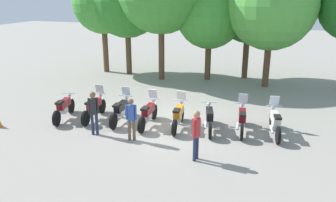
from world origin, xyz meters
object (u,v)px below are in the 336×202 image
object	(u,v)px
motorcycle_0	(64,108)
motorcycle_1	(94,107)
person_0	(196,132)
person_1	(131,116)
tree_3	(210,15)
motorcycle_4	(178,115)
motorcycle_3	(148,113)
motorcycle_2	(121,110)
tree_1	(127,1)
motorcycle_6	(242,119)
motorcycle_7	(275,122)
person_2	(94,110)
tree_4	(249,12)
tree_5	(272,5)
motorcycle_5	(209,118)
tree_0	(103,4)

from	to	relation	value
motorcycle_0	motorcycle_1	world-z (taller)	motorcycle_1
person_0	person_1	size ratio (longest dim) A/B	1.06
motorcycle_0	tree_3	distance (m)	10.21
tree_3	motorcycle_4	bearing A→B (deg)	-85.56
motorcycle_4	motorcycle_3	bearing A→B (deg)	91.40
motorcycle_2	tree_1	world-z (taller)	tree_1
motorcycle_3	motorcycle_6	bearing A→B (deg)	-84.06
motorcycle_7	tree_3	world-z (taller)	tree_3
motorcycle_2	motorcycle_7	bearing A→B (deg)	-87.87
motorcycle_2	motorcycle_4	distance (m)	2.45
motorcycle_1	motorcycle_4	bearing A→B (deg)	-90.82
person_2	tree_4	distance (m)	12.05
motorcycle_2	person_2	distance (m)	1.65
motorcycle_2	tree_5	bearing A→B (deg)	-39.12
motorcycle_3	person_1	distance (m)	1.60
tree_3	motorcycle_5	bearing A→B (deg)	-76.77
motorcycle_1	tree_1	size ratio (longest dim) A/B	0.32
motorcycle_2	motorcycle_5	distance (m)	3.68
motorcycle_3	tree_1	size ratio (longest dim) A/B	0.32
motorcycle_0	motorcycle_1	size ratio (longest dim) A/B	0.98
motorcycle_1	motorcycle_5	size ratio (longest dim) A/B	1.02
motorcycle_1	tree_0	bearing A→B (deg)	20.92
motorcycle_1	motorcycle_6	world-z (taller)	same
tree_4	motorcycle_6	bearing A→B (deg)	-83.78
motorcycle_0	tree_5	xyz separation A→B (m)	(7.76, 8.16, 3.99)
person_1	tree_5	world-z (taller)	tree_5
person_2	person_1	bearing A→B (deg)	69.94
motorcycle_4	motorcycle_5	bearing A→B (deg)	-89.89
motorcycle_0	tree_0	distance (m)	9.76
motorcycle_7	person_2	bearing A→B (deg)	98.33
motorcycle_6	tree_4	size ratio (longest dim) A/B	0.37
tree_5	motorcycle_6	bearing A→B (deg)	-93.40
motorcycle_5	person_1	distance (m)	3.12
motorcycle_7	tree_0	bearing A→B (deg)	46.19
tree_0	tree_1	world-z (taller)	tree_1
person_0	person_2	bearing A→B (deg)	2.68
motorcycle_2	person_2	bearing A→B (deg)	163.13
tree_4	tree_5	xyz separation A→B (m)	(1.37, -1.65, 0.48)
motorcycle_5	motorcycle_0	bearing A→B (deg)	82.81
motorcycle_0	tree_5	size ratio (longest dim) A/B	0.31
person_1	motorcycle_2	bearing A→B (deg)	-160.62
tree_3	tree_0	bearing A→B (deg)	-178.87
motorcycle_3	tree_0	distance (m)	10.96
tree_1	tree_4	size ratio (longest dim) A/B	1.18
motorcycle_1	motorcycle_5	distance (m)	4.91
tree_1	motorcycle_0	bearing A→B (deg)	-83.28
motorcycle_1	person_0	world-z (taller)	person_0
motorcycle_5	person_1	size ratio (longest dim) A/B	1.34
motorcycle_5	motorcycle_6	xyz separation A→B (m)	(1.23, 0.28, 0.01)
motorcycle_4	person_0	bearing A→B (deg)	-157.63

